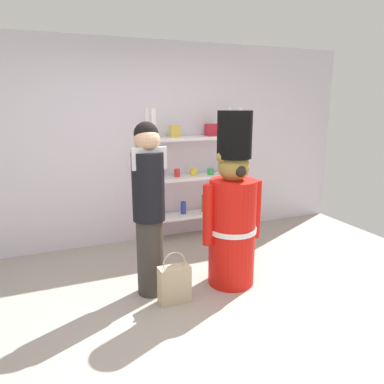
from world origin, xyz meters
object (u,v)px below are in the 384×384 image
object	(u,v)px
shopping_bag	(174,284)
person_shopper	(149,204)
merchandise_shelf	(195,174)
teddy_bear_guard	(232,212)

from	to	relation	value
shopping_bag	person_shopper	bearing A→B (deg)	120.72
merchandise_shelf	teddy_bear_guard	distance (m)	1.44
teddy_bear_guard	person_shopper	world-z (taller)	teddy_bear_guard
merchandise_shelf	person_shopper	bearing A→B (deg)	-128.09
merchandise_shelf	teddy_bear_guard	bearing A→B (deg)	-97.69
merchandise_shelf	shopping_bag	size ratio (longest dim) A/B	3.49
teddy_bear_guard	person_shopper	distance (m)	0.85
merchandise_shelf	person_shopper	distance (m)	1.65
merchandise_shelf	teddy_bear_guard	xyz separation A→B (m)	(-0.19, -1.42, -0.12)
merchandise_shelf	person_shopper	size ratio (longest dim) A/B	1.05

